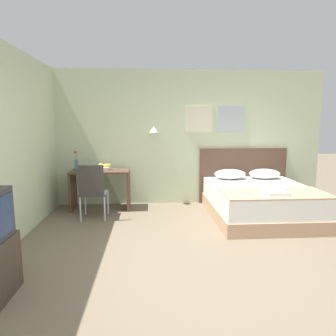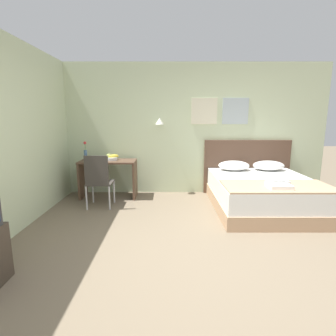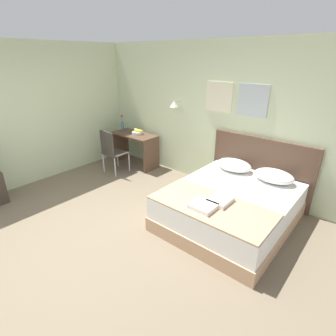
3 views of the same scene
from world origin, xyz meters
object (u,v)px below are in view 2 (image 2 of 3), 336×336
folded_towel_near_foot (277,181)px  flower_vase (85,153)px  bed (263,194)px  throw_blanket (277,186)px  pillow_left (234,166)px  headboard (247,167)px  desk_chair (98,178)px  pillow_right (268,166)px  fruit_bowl (111,158)px  folded_towel_mid_bed (279,186)px  desk (108,172)px

folded_towel_near_foot → flower_vase: flower_vase is taller
bed → throw_blanket: throw_blanket is taller
bed → throw_blanket: 0.63m
bed → pillow_left: size_ratio=3.21×
bed → headboard: (0.00, 1.01, 0.29)m
bed → desk_chair: (-2.85, 0.03, 0.27)m
pillow_left → pillow_right: bearing=0.0°
bed → desk_chair: size_ratio=2.06×
fruit_bowl → folded_towel_mid_bed: bearing=-27.8°
folded_towel_near_foot → fruit_bowl: fruit_bowl is taller
bed → fruit_bowl: bearing=165.2°
headboard → throw_blanket: 1.57m
desk_chair → fruit_bowl: 0.75m
pillow_left → folded_towel_near_foot: size_ratio=1.86×
fruit_bowl → bed: bearing=-14.8°
folded_towel_mid_bed → fruit_bowl: 3.09m
headboard → pillow_left: bearing=-139.7°
folded_towel_mid_bed → desk_chair: (-2.81, 0.74, -0.06)m
pillow_left → folded_towel_mid_bed: pillow_left is taller
desk_chair → flower_vase: bearing=121.0°
desk → desk_chair: (-0.03, -0.66, 0.03)m
bed → folded_towel_near_foot: size_ratio=5.97×
pillow_right → desk: size_ratio=0.56×
headboard → desk_chair: headboard is taller
headboard → desk: size_ratio=1.64×
desk_chair → flower_vase: size_ratio=2.58×
bed → folded_towel_mid_bed: folded_towel_mid_bed is taller
flower_vase → pillow_left: bearing=-0.3°
pillow_right → throw_blanket: size_ratio=0.38×
pillow_left → folded_towel_near_foot: 1.21m
desk_chair → flower_vase: flower_vase is taller
throw_blanket → bed: bearing=90.0°
desk → flower_vase: 0.58m
throw_blanket → folded_towel_mid_bed: (-0.04, -0.14, 0.04)m
pillow_right → folded_towel_near_foot: 1.18m
bed → pillow_right: bearing=64.3°
throw_blanket → folded_towel_mid_bed: folded_towel_mid_bed is taller
throw_blanket → folded_towel_mid_bed: 0.15m
pillow_right → desk: desk is taller
headboard → desk: headboard is taller
pillow_right → throw_blanket: (-0.34, -1.28, -0.08)m
flower_vase → fruit_bowl: bearing=0.5°
pillow_left → fruit_bowl: bearing=179.6°
headboard → throw_blanket: bearing=-90.0°
bed → fruit_bowl: size_ratio=7.06×
pillow_right → folded_towel_near_foot: size_ratio=1.86×
desk_chair → flower_vase: 0.88m
pillow_right → bed: bearing=-115.7°
bed → desk: bearing=166.3°
headboard → folded_towel_mid_bed: size_ratio=5.60×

